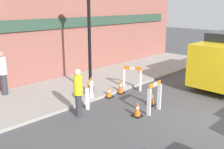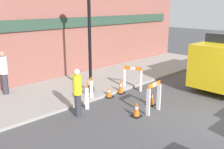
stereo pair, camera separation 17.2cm
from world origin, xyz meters
The scene contains 12 objects.
sidewalk_slab centered at (0.00, 6.33, 0.05)m, with size 18.00×3.65×0.10m.
storefront_facade centered at (0.00, 8.23, 2.75)m, with size 18.00×0.22×5.50m.
streetlamp_post centered at (-1.19, 5.21, 3.23)m, with size 0.44×0.44×4.83m.
barricade_0 centered at (-1.99, 4.35, 0.54)m, with size 0.85×0.73×0.97m.
barricade_1 centered at (-0.88, 2.18, 0.59)m, with size 0.76×0.19×1.11m.
barricade_2 centered at (0.50, 4.35, 0.58)m, with size 0.39×0.84×1.08m.
traffic_cone_0 centered at (-0.36, 2.67, 0.29)m, with size 0.30×0.30×0.60m.
traffic_cone_1 centered at (-1.56, 2.38, 0.26)m, with size 0.30×0.30×0.54m.
traffic_cone_2 centered at (-0.91, 4.40, 0.23)m, with size 0.30×0.30×0.47m.
traffic_cone_3 centered at (-0.20, 4.40, 0.31)m, with size 0.30×0.30×0.64m.
person_worker centered at (-2.94, 3.81, 0.91)m, with size 0.31×0.31×1.66m.
person_pedestrian centered at (-3.85, 7.50, 1.07)m, with size 0.45×0.45×1.79m.
Camera 1 is at (-8.08, -2.78, 3.72)m, focal length 42.00 mm.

